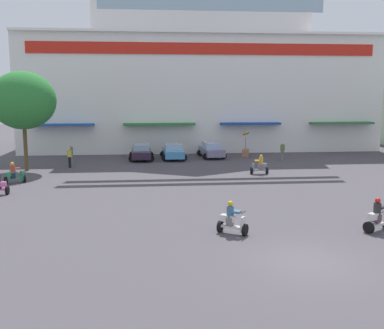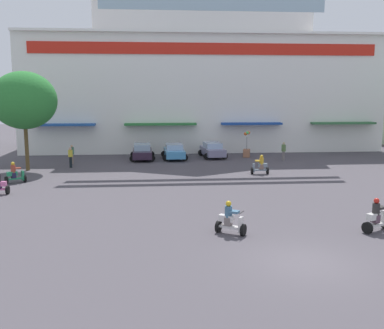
{
  "view_description": "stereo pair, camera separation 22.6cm",
  "coord_description": "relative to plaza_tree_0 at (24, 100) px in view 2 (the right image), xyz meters",
  "views": [
    {
      "loc": [
        -5.64,
        -15.14,
        6.11
      ],
      "look_at": [
        -2.83,
        14.07,
        1.43
      ],
      "focal_mm": 41.96,
      "sensor_mm": 36.0,
      "label": 1
    },
    {
      "loc": [
        -5.42,
        -15.16,
        6.11
      ],
      "look_at": [
        -2.83,
        14.07,
        1.43
      ],
      "focal_mm": 41.96,
      "sensor_mm": 36.0,
      "label": 2
    }
  ],
  "objects": [
    {
      "name": "ground_plane",
      "position": [
        15.4,
        -8.24,
        -5.54
      ],
      "size": [
        128.0,
        128.0,
        0.0
      ],
      "primitive_type": "plane",
      "color": "#49444A"
    },
    {
      "name": "colonial_building",
      "position": [
        15.4,
        15.29,
        3.5
      ],
      "size": [
        37.49,
        18.04,
        20.96
      ],
      "color": "white",
      "rests_on": "ground"
    },
    {
      "name": "plaza_tree_0",
      "position": [
        0.0,
        0.0,
        0.0
      ],
      "size": [
        5.1,
        4.48,
        7.81
      ],
      "color": "brown",
      "rests_on": "ground"
    },
    {
      "name": "parked_car_0",
      "position": [
        9.03,
        5.05,
        -4.8
      ],
      "size": [
        2.37,
        4.37,
        1.48
      ],
      "color": "#2C1E30",
      "rests_on": "ground"
    },
    {
      "name": "parked_car_1",
      "position": [
        11.99,
        5.15,
        -4.82
      ],
      "size": [
        2.42,
        4.4,
        1.42
      ],
      "color": "#448EC4",
      "rests_on": "ground"
    },
    {
      "name": "parked_car_2",
      "position": [
        15.7,
        5.84,
        -4.81
      ],
      "size": [
        2.55,
        4.35,
        1.45
      ],
      "color": "slate",
      "rests_on": "ground"
    },
    {
      "name": "scooter_rider_0",
      "position": [
        19.89,
        -17.91,
        -4.9
      ],
      "size": [
        1.52,
        1.1,
        1.54
      ],
      "color": "black",
      "rests_on": "ground"
    },
    {
      "name": "scooter_rider_3",
      "position": [
        18.12,
        -3.34,
        -4.93
      ],
      "size": [
        1.36,
        0.61,
        1.48
      ],
      "color": "black",
      "rests_on": "ground"
    },
    {
      "name": "scooter_rider_5",
      "position": [
        13.33,
        -17.69,
        -4.93
      ],
      "size": [
        1.38,
        1.13,
        1.48
      ],
      "color": "black",
      "rests_on": "ground"
    },
    {
      "name": "scooter_rider_6",
      "position": [
        0.56,
        -5.27,
        -4.93
      ],
      "size": [
        1.43,
        1.14,
        1.49
      ],
      "color": "black",
      "rests_on": "ground"
    },
    {
      "name": "pedestrian_0",
      "position": [
        2.98,
        2.97,
        -4.6
      ],
      "size": [
        0.49,
        0.49,
        1.67
      ],
      "color": "#826A60",
      "rests_on": "ground"
    },
    {
      "name": "pedestrian_1",
      "position": [
        3.21,
        0.97,
        -4.57
      ],
      "size": [
        0.46,
        0.46,
        1.7
      ],
      "color": "black",
      "rests_on": "ground"
    },
    {
      "name": "pedestrian_2",
      "position": [
        21.92,
        3.36,
        -4.59
      ],
      "size": [
        0.53,
        0.53,
        1.69
      ],
      "color": "slate",
      "rests_on": "ground"
    },
    {
      "name": "balloon_vendor_cart",
      "position": [
        19.03,
        5.89,
        -4.71
      ],
      "size": [
        0.85,
        1.04,
        2.53
      ],
      "color": "#A1684A",
      "rests_on": "ground"
    }
  ]
}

